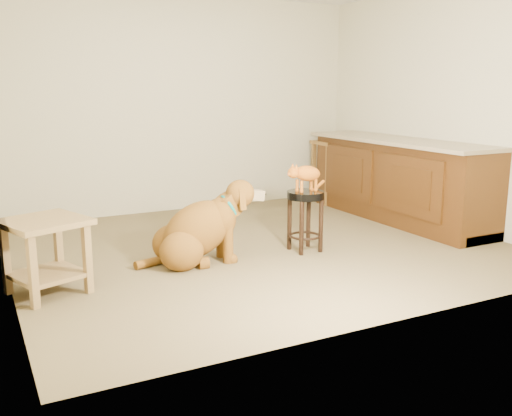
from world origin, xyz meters
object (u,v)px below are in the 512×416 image
padded_stool (305,209)px  side_table (46,245)px  wood_stool (332,170)px  tabby_kitten (305,174)px  golden_retriever (199,231)px

padded_stool → side_table: size_ratio=0.81×
wood_stool → tabby_kitten: (-1.55, -1.80, 0.30)m
side_table → tabby_kitten: size_ratio=1.52×
padded_stool → tabby_kitten: size_ratio=1.22×
side_table → golden_retriever: 1.30m
golden_retriever → tabby_kitten: bearing=-0.7°
golden_retriever → padded_stool: bearing=-0.7°
padded_stool → side_table: (-2.31, -0.09, -0.03)m
golden_retriever → tabby_kitten: 1.11m
wood_stool → side_table: size_ratio=1.16×
padded_stool → wood_stool: wood_stool is taller
golden_retriever → tabby_kitten: (1.02, -0.10, 0.44)m
tabby_kitten → padded_stool: bearing=-5.7°
wood_stool → golden_retriever: size_ratio=0.68×
wood_stool → side_table: wood_stool is taller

